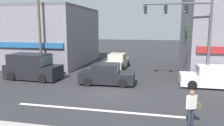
# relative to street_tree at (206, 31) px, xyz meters

# --- Properties ---
(ground_plane) EXTENTS (120.00, 120.00, 0.00)m
(ground_plane) POSITION_rel_street_tree_xyz_m (-7.17, -7.50, -3.96)
(ground_plane) COLOR #2B2B2D
(lane_marking_stripe) EXTENTS (9.00, 0.24, 0.01)m
(lane_marking_stripe) POSITION_rel_street_tree_xyz_m (-7.17, -11.00, -3.96)
(lane_marking_stripe) COLOR silver
(lane_marking_stripe) RESTS_ON ground
(building_left_block) EXTENTS (11.58, 10.80, 6.50)m
(building_left_block) POSITION_rel_street_tree_xyz_m (-18.09, 2.38, -0.71)
(building_left_block) COLOR slate
(building_left_block) RESTS_ON ground
(street_tree) EXTENTS (3.71, 3.71, 5.83)m
(street_tree) POSITION_rel_street_tree_xyz_m (0.00, 0.00, 0.00)
(street_tree) COLOR #4C3823
(street_tree) RESTS_ON ground
(utility_pole_near_left) EXTENTS (1.40, 0.22, 8.40)m
(utility_pole_near_left) POSITION_rel_street_tree_xyz_m (-14.59, -3.54, 0.39)
(utility_pole_near_left) COLOR brown
(utility_pole_near_left) RESTS_ON ground
(traffic_light_mast) EXTENTS (4.89, 0.48, 6.20)m
(traffic_light_mast) POSITION_rel_street_tree_xyz_m (-1.88, -4.75, 0.34)
(traffic_light_mast) COLOR #47474C
(traffic_light_mast) RESTS_ON ground
(van_waiting_far) EXTENTS (4.71, 2.26, 2.11)m
(van_waiting_far) POSITION_rel_street_tree_xyz_m (-14.27, -5.56, -2.96)
(van_waiting_far) COLOR black
(van_waiting_far) RESTS_ON ground
(sedan_crossing_center) EXTENTS (4.18, 2.04, 1.58)m
(sedan_crossing_center) POSITION_rel_street_tree_xyz_m (-7.87, -5.77, -3.25)
(sedan_crossing_center) COLOR black
(sedan_crossing_center) RESTS_ON ground
(sedan_parked_curbside) EXTENTS (4.11, 1.89, 1.58)m
(sedan_parked_curbside) POSITION_rel_street_tree_xyz_m (-0.43, -5.03, -3.25)
(sedan_parked_curbside) COLOR silver
(sedan_parked_curbside) RESTS_ON ground
(sedan_crossing_leftbound) EXTENTS (2.05, 4.19, 1.58)m
(sedan_crossing_leftbound) POSITION_rel_street_tree_xyz_m (-8.27, 0.63, -3.25)
(sedan_crossing_leftbound) COLOR #B7B29E
(sedan_crossing_leftbound) RESTS_ON ground
(pedestrian_foreground_with_bag) EXTENTS (0.66, 0.49, 1.67)m
(pedestrian_foreground_with_bag) POSITION_rel_street_tree_xyz_m (-2.60, -12.01, -3.01)
(pedestrian_foreground_with_bag) COLOR #232838
(pedestrian_foreground_with_bag) RESTS_ON ground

